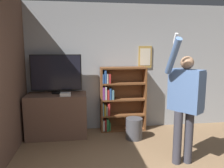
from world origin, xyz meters
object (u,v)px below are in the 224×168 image
(game_console, at_px, (66,94))
(person, at_px, (185,100))
(bookshelf, at_px, (119,99))
(waste_bin, at_px, (134,128))
(television, at_px, (56,74))

(game_console, height_order, person, person)
(bookshelf, xyz_separation_m, waste_bin, (0.22, -0.52, -0.48))
(television, xyz_separation_m, game_console, (0.19, -0.27, -0.37))
(television, height_order, bookshelf, television)
(game_console, bearing_deg, television, 125.53)
(television, distance_m, bookshelf, 1.41)
(game_console, relative_size, person, 0.10)
(waste_bin, bearing_deg, bookshelf, 112.78)
(bookshelf, height_order, waste_bin, bookshelf)
(television, relative_size, person, 0.51)
(game_console, xyz_separation_m, waste_bin, (1.32, -0.19, -0.69))
(television, height_order, person, person)
(game_console, distance_m, person, 2.20)
(television, distance_m, person, 2.52)
(waste_bin, bearing_deg, game_console, 171.95)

